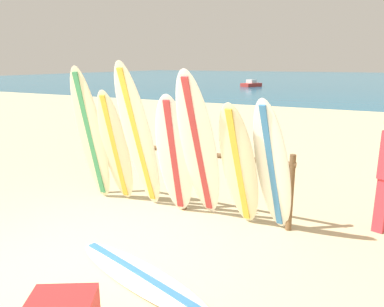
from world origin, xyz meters
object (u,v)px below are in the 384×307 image
surfboard_rack (184,165)px  surfboard_leaning_center_right (199,150)px  surfboard_leaning_far_right (273,169)px  surfboard_leaning_far_left (91,136)px  surfboard_leaning_right (239,168)px  surfboard_leaning_left (116,148)px  surfboard_leaning_center (174,157)px  surfboard_lying_on_sand (140,276)px  surfboard_leaning_center_left (139,139)px  small_boat_offshore (251,84)px

surfboard_rack → surfboard_leaning_center_right: bearing=-41.8°
surfboard_leaning_far_right → surfboard_leaning_far_left: bearing=-178.9°
surfboard_leaning_far_left → surfboard_leaning_right: size_ratio=1.23×
surfboard_rack → surfboard_leaning_right: size_ratio=1.86×
surfboard_rack → surfboard_leaning_left: 1.22m
surfboard_leaning_center → surfboard_lying_on_sand: (0.50, -1.71, -0.98)m
surfboard_leaning_center → surfboard_leaning_right: (1.07, -0.01, -0.03)m
surfboard_leaning_far_left → surfboard_leaning_left: bearing=9.8°
surfboard_leaning_far_right → surfboard_leaning_center: bearing=-179.6°
surfboard_leaning_center_left → small_boat_offshore: size_ratio=1.04×
surfboard_leaning_far_left → surfboard_leaning_right: (2.71, 0.03, -0.22)m
surfboard_rack → surfboard_leaning_right: (1.10, -0.37, 0.20)m
surfboard_rack → surfboard_leaning_center: 0.43m
surfboard_rack → surfboard_leaning_left: size_ratio=1.79×
surfboard_leaning_center → surfboard_leaning_left: bearing=178.4°
surfboard_leaning_center_left → surfboard_leaning_right: surfboard_leaning_center_left is taller
surfboard_lying_on_sand → surfboard_leaning_center: bearing=106.3°
surfboard_leaning_far_left → small_boat_offshore: (-7.61, 32.17, -0.95)m
surfboard_leaning_far_left → surfboard_leaning_center: bearing=1.6°
surfboard_leaning_center → small_boat_offshore: surfboard_leaning_center is taller
surfboard_leaning_far_left → surfboard_leaning_far_right: size_ratio=1.18×
surfboard_leaning_far_left → surfboard_leaning_left: (0.46, 0.08, -0.18)m
surfboard_leaning_far_left → surfboard_leaning_center_left: bearing=-0.7°
surfboard_rack → surfboard_leaning_left: surfboard_leaning_left is taller
surfboard_leaning_far_left → surfboard_leaning_center_left: size_ratio=0.97×
surfboard_leaning_far_left → surfboard_leaning_left: 0.50m
surfboard_leaning_right → small_boat_offshore: (-10.32, 32.13, -0.72)m
surfboard_leaning_center_left → surfboard_leaning_far_right: surfboard_leaning_center_left is taller
surfboard_leaning_far_right → small_boat_offshore: size_ratio=0.85×
surfboard_leaning_left → surfboard_leaning_center_left: surfboard_leaning_center_left is taller
surfboard_leaning_far_right → surfboard_lying_on_sand: size_ratio=0.89×
surfboard_leaning_center → surfboard_lying_on_sand: bearing=-73.7°
surfboard_leaning_far_left → surfboard_leaning_center_left: 1.01m
surfboard_leaning_center → small_boat_offshore: bearing=106.1°
surfboard_rack → surfboard_leaning_far_left: (-1.61, -0.41, 0.42)m
surfboard_rack → surfboard_leaning_center: surfboard_leaning_center is taller
surfboard_leaning_center → surfboard_leaning_center_right: (0.47, -0.08, 0.18)m
surfboard_leaning_far_left → surfboard_leaning_far_right: surfboard_leaning_far_left is taller
surfboard_leaning_center_left → surfboard_leaning_far_right: bearing=1.8°
surfboard_rack → surfboard_leaning_right: surfboard_leaning_right is taller
surfboard_leaning_center_left → surfboard_leaning_right: size_ratio=1.27×
small_boat_offshore → surfboard_leaning_left: bearing=-75.9°
small_boat_offshore → surfboard_lying_on_sand: bearing=-73.9°
surfboard_leaning_far_right → surfboard_leaning_left: bearing=179.5°
surfboard_leaning_center_right → surfboard_leaning_far_right: bearing=4.9°
surfboard_rack → surfboard_leaning_center_right: (0.50, -0.44, 0.41)m
surfboard_leaning_left → surfboard_leaning_far_right: bearing=-0.5°
surfboard_leaning_far_left → surfboard_lying_on_sand: (2.14, -1.67, -1.17)m
surfboard_rack → surfboard_leaning_far_right: size_ratio=1.80×
surfboard_rack → surfboard_leaning_right: 1.18m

